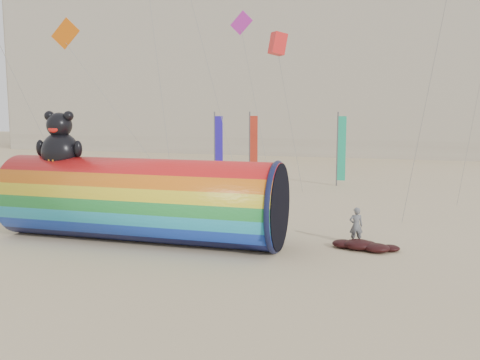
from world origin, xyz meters
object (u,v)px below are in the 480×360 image
(kite_handler, at_px, (356,226))
(fabric_bundle, at_px, (364,245))
(hotel_building, at_px, (244,69))
(windsock_assembly, at_px, (140,198))

(kite_handler, height_order, fabric_bundle, kite_handler)
(hotel_building, height_order, kite_handler, hotel_building)
(windsock_assembly, xyz_separation_m, fabric_bundle, (9.07, 1.09, -1.64))
(windsock_assembly, height_order, kite_handler, windsock_assembly)
(windsock_assembly, bearing_deg, fabric_bundle, 6.86)
(fabric_bundle, bearing_deg, kite_handler, 115.06)
(hotel_building, bearing_deg, fabric_bundle, -68.57)
(hotel_building, relative_size, windsock_assembly, 5.09)
(kite_handler, bearing_deg, hotel_building, -85.14)
(kite_handler, relative_size, fabric_bundle, 0.58)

